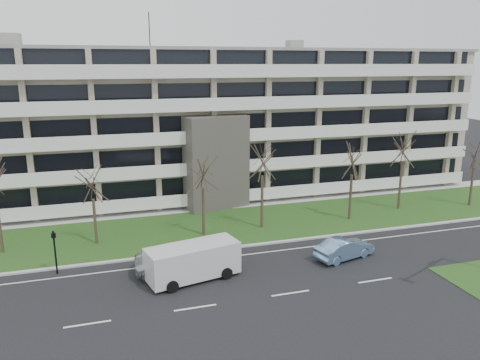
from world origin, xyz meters
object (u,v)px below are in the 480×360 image
object	(u,v)px
silver_pickup	(180,260)
pedestrian_signal	(55,247)
white_van	(194,259)
blue_sedan	(344,248)

from	to	relation	value
silver_pickup	pedestrian_signal	size ratio (longest dim) A/B	1.98
silver_pickup	pedestrian_signal	xyz separation A→B (m)	(-8.02, 2.14, 1.10)
pedestrian_signal	white_van	bearing A→B (deg)	-29.26
silver_pickup	pedestrian_signal	world-z (taller)	pedestrian_signal
pedestrian_signal	silver_pickup	bearing A→B (deg)	-22.85
white_van	pedestrian_signal	distance (m)	9.40
blue_sedan	white_van	bearing A→B (deg)	75.28
silver_pickup	white_van	world-z (taller)	white_van
blue_sedan	pedestrian_signal	size ratio (longest dim) A/B	1.51
white_van	pedestrian_signal	size ratio (longest dim) A/B	2.09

